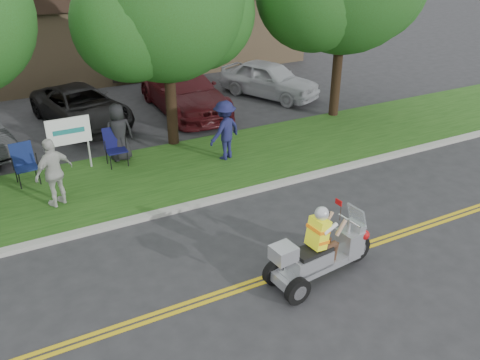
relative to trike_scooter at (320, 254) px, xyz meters
name	(u,v)px	position (x,y,z in m)	size (l,w,h in m)	color
ground	(269,262)	(-0.63, 0.97, -0.61)	(120.00, 120.00, 0.00)	#28282B
centerline_near	(283,276)	(-0.63, 0.39, -0.61)	(60.00, 0.10, 0.01)	gold
centerline_far	(279,272)	(-0.63, 0.55, -0.61)	(60.00, 0.10, 0.01)	gold
curb	(212,200)	(-0.63, 4.02, -0.55)	(60.00, 0.25, 0.12)	#A8A89E
grass_verge	(182,170)	(-0.63, 6.17, -0.56)	(60.00, 4.00, 0.10)	#1B4412
commercial_building	(117,25)	(1.37, 19.94, 1.40)	(18.00, 8.20, 4.00)	#9E7F5B
tree_mid	(167,9)	(-0.08, 8.20, 3.82)	(5.88, 4.80, 7.05)	#332114
business_sign	(69,134)	(-3.53, 7.57, 0.65)	(1.25, 0.06, 1.75)	silver
trike_scooter	(320,254)	(0.00, 0.00, 0.00)	(2.68, 0.94, 1.75)	black
lawn_chair_a	(24,161)	(-4.88, 7.39, 0.14)	(0.66, 0.68, 1.15)	black
lawn_chair_b	(115,144)	(-2.29, 7.43, 0.13)	(0.60, 0.62, 1.14)	black
spectator_adult_right	(54,172)	(-4.31, 5.63, 0.42)	(1.09, 0.45, 1.86)	beige
spectator_chair_a	(225,130)	(0.87, 6.24, 0.43)	(1.21, 0.69, 1.87)	#1A1C49
spectator_chair_b	(119,132)	(-2.07, 7.66, 0.40)	(0.88, 0.57, 1.80)	black
parked_car_mid	(81,107)	(-2.40, 11.64, 0.08)	(2.28, 4.94, 1.37)	black
parked_car_right	(184,90)	(1.55, 11.37, 0.21)	(2.30, 5.65, 1.64)	#430F13
parked_car_far_right	(269,79)	(5.49, 11.39, 0.15)	(1.79, 4.44, 1.51)	#B8B9C0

